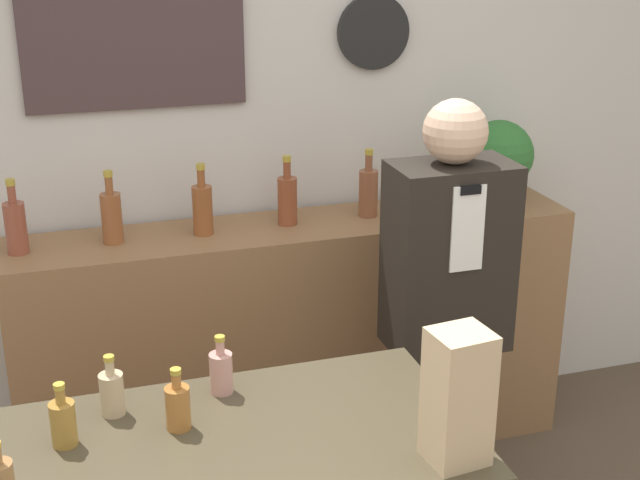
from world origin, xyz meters
The scene contains 16 objects.
back_wall centered at (0.00, 2.00, 1.36)m, with size 5.20×0.09×2.70m.
back_shelf centered at (0.18, 1.74, 0.51)m, with size 2.21×0.39×1.01m.
shopkeeper centered at (0.53, 1.13, 0.80)m, with size 0.40×0.25×1.60m.
potted_plant centered at (1.03, 1.74, 1.20)m, with size 0.28×0.28×0.35m.
paper_bag centered at (0.13, 0.24, 1.10)m, with size 0.15×0.14×0.33m.
tape_dispenser centered at (0.16, 0.26, 0.96)m, with size 0.09×0.06×0.07m.
counter_bottle_1 centered at (-0.74, 0.57, 1.00)m, with size 0.06×0.06×0.17m.
counter_bottle_2 centered at (-0.62, 0.68, 1.00)m, with size 0.06×0.06×0.17m.
counter_bottle_3 centered at (-0.47, 0.56, 1.00)m, with size 0.06×0.06×0.17m.
counter_bottle_4 centered at (-0.33, 0.71, 1.00)m, with size 0.06×0.06×0.17m.
shelf_bottle_0 centered at (-0.85, 1.75, 1.11)m, with size 0.08×0.08×0.27m.
shelf_bottle_1 centered at (-0.52, 1.76, 1.11)m, with size 0.08×0.08×0.27m.
shelf_bottle_2 centered at (-0.18, 1.75, 1.11)m, with size 0.08×0.08×0.27m.
shelf_bottle_3 centered at (0.15, 1.76, 1.11)m, with size 0.08×0.08×0.27m.
shelf_bottle_4 centered at (0.48, 1.76, 1.11)m, with size 0.08×0.08×0.27m.
shelf_bottle_5 centered at (0.81, 1.72, 1.11)m, with size 0.08×0.08×0.27m.
Camera 1 is at (-0.71, -1.38, 2.15)m, focal length 50.00 mm.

